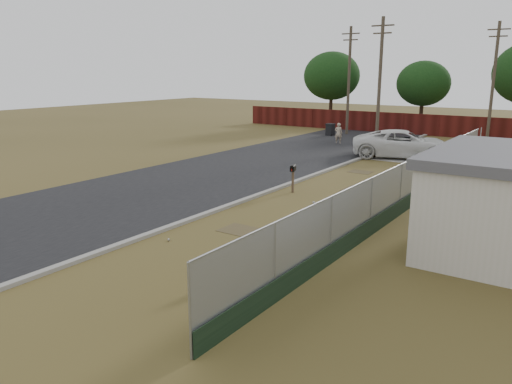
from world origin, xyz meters
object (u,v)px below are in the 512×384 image
Objects in this scene: fire_hydrant at (231,267)px; pedestrian at (338,133)px; trash_bin at (330,129)px; mailbox at (293,170)px; pickup_truck at (404,144)px.

pedestrian is at bearing 109.08° from fire_hydrant.
mailbox is at bearing -68.57° from trash_bin.
pickup_truck is 11.57m from trash_bin.
fire_hydrant is 10.16m from mailbox.
mailbox is 20.97m from trash_bin.
pickup_truck is at bearing 84.60° from mailbox.
trash_bin reaches higher than fire_hydrant.
trash_bin is at bearing 111.43° from mailbox.
fire_hydrant is 26.39m from pedestrian.
pickup_truck is at bearing -40.51° from trash_bin.
fire_hydrant is 0.67× the size of mailbox.
pickup_truck is at bearing 134.70° from pedestrian.
mailbox reaches higher than trash_bin.
pickup_truck reaches higher than fire_hydrant.
mailbox is 1.28× the size of trash_bin.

